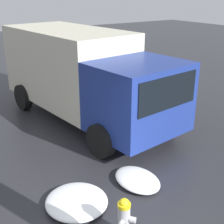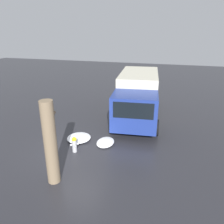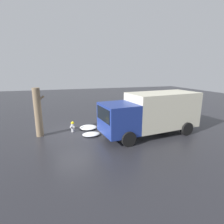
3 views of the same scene
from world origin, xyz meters
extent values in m
cylinder|color=#B7B7BC|center=(0.00, 0.00, 0.31)|extent=(0.22, 0.22, 0.61)
cylinder|color=yellow|center=(0.00, 0.00, 0.65)|extent=(0.23, 0.23, 0.07)
sphere|color=yellow|center=(0.00, 0.00, 0.68)|extent=(0.18, 0.18, 0.18)
cylinder|color=#B7B7BC|center=(-0.13, -0.09, 0.38)|extent=(0.15, 0.15, 0.11)
cylinder|color=#B7B7BC|center=(0.09, -0.13, 0.38)|extent=(0.13, 0.13, 0.09)
cylinder|color=#B7B7BC|center=(-0.09, 0.13, 0.38)|extent=(0.13, 0.13, 0.09)
cube|color=navy|center=(2.62, -2.33, 1.38)|extent=(2.24, 2.58, 1.86)
cube|color=black|center=(1.63, -2.44, 1.75)|extent=(0.25, 1.99, 0.82)
cube|color=beige|center=(5.99, -1.95, 1.64)|extent=(5.03, 2.89, 2.38)
cylinder|color=black|center=(2.85, -3.49, 0.45)|extent=(0.93, 0.38, 0.90)
cylinder|color=black|center=(2.59, -1.13, 0.45)|extent=(0.93, 0.38, 0.90)
cylinder|color=black|center=(7.31, -3.00, 0.45)|extent=(0.93, 0.38, 0.90)
cylinder|color=black|center=(7.05, -0.64, 0.45)|extent=(0.93, 0.38, 0.90)
ellipsoid|color=white|center=(1.11, -1.17, 0.10)|extent=(1.18, 0.86, 0.20)
ellipsoid|color=white|center=(1.17, 0.31, 0.11)|extent=(1.28, 1.23, 0.22)
camera|label=1|loc=(-3.47, 2.55, 4.03)|focal=50.00mm
camera|label=2|loc=(-8.18, -4.25, 5.43)|focal=35.00mm
camera|label=3|loc=(-0.90, -12.20, 4.29)|focal=28.00mm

